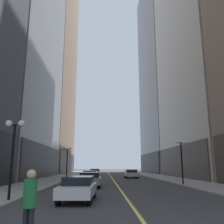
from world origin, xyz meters
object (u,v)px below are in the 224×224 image
object	(u,v)px
pedestrian_in_green_parka	(30,200)
street_lamp_left_near	(14,141)
car_green	(90,176)
car_yellow	(95,172)
car_silver	(131,173)
car_grey	(90,179)
street_lamp_right_mid	(181,152)
street_lamp_left_far	(67,156)
car_white	(79,187)

from	to	relation	value
pedestrian_in_green_parka	street_lamp_left_near	bearing A→B (deg)	113.66
car_green	pedestrian_in_green_parka	world-z (taller)	pedestrian_in_green_parka
street_lamp_left_near	car_yellow	bearing A→B (deg)	84.03
car_silver	car_grey	bearing A→B (deg)	-109.01
car_silver	street_lamp_right_mid	bearing A→B (deg)	-76.99
car_silver	pedestrian_in_green_parka	xyz separation A→B (m)	(-6.24, -32.57, 0.35)
pedestrian_in_green_parka	street_lamp_left_far	world-z (taller)	street_lamp_left_far
street_lamp_right_mid	car_silver	bearing A→B (deg)	103.01
car_white	street_lamp_right_mid	xyz separation A→B (m)	(9.18, 10.04, 2.54)
car_green	pedestrian_in_green_parka	bearing A→B (deg)	-90.66
street_lamp_left_near	street_lamp_right_mid	xyz separation A→B (m)	(12.80, 10.58, 0.00)
car_yellow	street_lamp_right_mid	world-z (taller)	street_lamp_right_mid
car_green	car_yellow	distance (m)	16.17
street_lamp_left_near	street_lamp_right_mid	distance (m)	16.61
car_green	car_silver	bearing A→B (deg)	54.49
car_grey	street_lamp_left_near	distance (m)	10.33
car_white	street_lamp_right_mid	size ratio (longest dim) A/B	1.00
car_green	street_lamp_left_far	xyz separation A→B (m)	(-3.41, 3.59, 2.54)
car_white	street_lamp_left_far	bearing A→B (deg)	100.20
car_grey	car_silver	bearing A→B (deg)	70.99
car_yellow	car_white	bearing A→B (deg)	-89.75
car_white	car_yellow	distance (m)	32.69
car_green	car_silver	size ratio (longest dim) A/B	0.96
car_white	street_lamp_right_mid	bearing A→B (deg)	47.55
street_lamp_left_near	street_lamp_left_far	world-z (taller)	same
car_white	street_lamp_left_far	xyz separation A→B (m)	(-3.62, 20.11, 2.54)
street_lamp_left_far	street_lamp_left_near	bearing A→B (deg)	-90.00
car_white	car_yellow	xyz separation A→B (m)	(-0.14, 32.68, 0.00)
street_lamp_left_far	car_silver	bearing A→B (deg)	26.94
car_grey	pedestrian_in_green_parka	bearing A→B (deg)	-92.35
car_green	car_white	bearing A→B (deg)	-89.28
car_silver	street_lamp_right_mid	xyz separation A→B (m)	(3.43, -14.83, 2.54)
car_yellow	street_lamp_right_mid	size ratio (longest dim) A/B	1.05
car_green	car_grey	bearing A→B (deg)	-87.08
car_green	pedestrian_in_green_parka	xyz separation A→B (m)	(-0.28, -24.21, 0.35)
pedestrian_in_green_parka	street_lamp_left_far	xyz separation A→B (m)	(-3.13, 27.80, 2.19)
car_green	street_lamp_right_mid	bearing A→B (deg)	-34.60
street_lamp_right_mid	car_white	bearing A→B (deg)	-132.45
car_green	car_yellow	bearing A→B (deg)	89.77
car_silver	street_lamp_left_far	bearing A→B (deg)	-153.06
car_grey	car_silver	distance (m)	17.08
car_silver	car_yellow	bearing A→B (deg)	127.05
car_grey	street_lamp_left_near	xyz separation A→B (m)	(-3.81, -9.26, 2.54)
car_white	pedestrian_in_green_parka	xyz separation A→B (m)	(-0.48, -7.69, 0.35)
pedestrian_in_green_parka	car_grey	bearing A→B (deg)	87.65
street_lamp_right_mid	street_lamp_left_far	bearing A→B (deg)	141.81
car_grey	street_lamp_left_far	world-z (taller)	street_lamp_left_far
car_silver	car_green	bearing A→B (deg)	-125.51
car_green	street_lamp_left_near	xyz separation A→B (m)	(-3.41, -17.06, 2.54)
car_silver	car_yellow	xyz separation A→B (m)	(-5.90, 7.81, 0.00)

